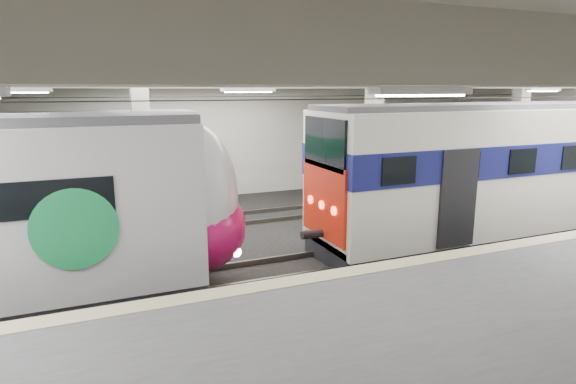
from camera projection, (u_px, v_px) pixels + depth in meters
name	position (u px, v px, depth m)	size (l,w,h in m)	color
station_hall	(300.00, 165.00, 11.11)	(36.00, 24.00, 5.75)	black
older_rer	(506.00, 169.00, 16.00)	(13.76, 3.04, 4.53)	silver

